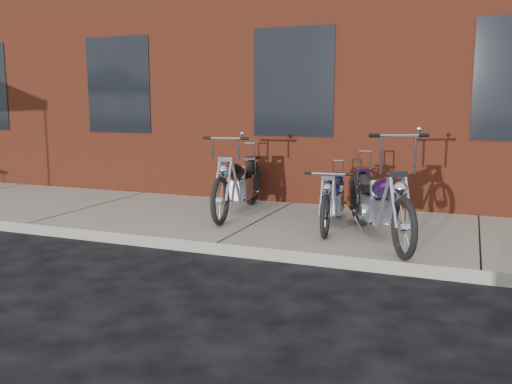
% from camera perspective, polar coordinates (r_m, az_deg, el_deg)
% --- Properties ---
extents(ground, '(120.00, 120.00, 0.00)m').
position_cam_1_polar(ground, '(6.71, -4.17, -6.63)').
color(ground, black).
rests_on(ground, ground).
extents(sidewalk, '(22.00, 3.00, 0.15)m').
position_cam_1_polar(sidewalk, '(8.03, 0.50, -3.43)').
color(sidewalk, '#9D988A').
rests_on(sidewalk, ground).
extents(building_brick, '(22.00, 10.00, 8.00)m').
position_cam_1_polar(building_brick, '(14.26, 10.48, 17.77)').
color(building_brick, maroon).
rests_on(building_brick, ground).
extents(chopper_purple, '(1.17, 2.22, 1.36)m').
position_cam_1_polar(chopper_purple, '(6.93, 12.81, -1.34)').
color(chopper_purple, black).
rests_on(chopper_purple, sidewalk).
extents(chopper_blue, '(0.48, 1.98, 0.86)m').
position_cam_1_polar(chopper_blue, '(7.58, 8.09, -0.92)').
color(chopper_blue, black).
rests_on(chopper_blue, sidewalk).
extents(chopper_third, '(0.59, 2.41, 1.22)m').
position_cam_1_polar(chopper_third, '(8.42, -1.84, 0.69)').
color(chopper_third, black).
rests_on(chopper_third, sidewalk).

